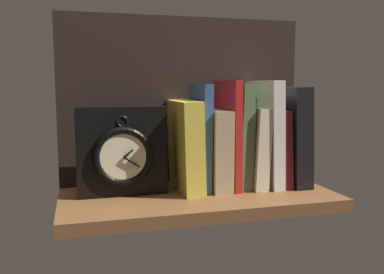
# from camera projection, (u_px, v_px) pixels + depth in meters

# --- Properties ---
(ground_plane) EXTENTS (0.57, 0.27, 0.03)m
(ground_plane) POSITION_uv_depth(u_px,v_px,m) (198.00, 199.00, 0.88)
(ground_plane) COLOR brown
(back_panel) EXTENTS (0.57, 0.01, 0.38)m
(back_panel) POSITION_uv_depth(u_px,v_px,m) (183.00, 100.00, 0.98)
(back_panel) COLOR black
(back_panel) RESTS_ON ground_plane
(book_yellow_seinlanguage) EXTENTS (0.05, 0.16, 0.20)m
(book_yellow_seinlanguage) POSITION_uv_depth(u_px,v_px,m) (185.00, 146.00, 0.90)
(book_yellow_seinlanguage) COLOR gold
(book_yellow_seinlanguage) RESTS_ON ground_plane
(book_blue_modern) EXTENTS (0.02, 0.12, 0.23)m
(book_blue_modern) POSITION_uv_depth(u_px,v_px,m) (200.00, 137.00, 0.91)
(book_blue_modern) COLOR #2D4C8E
(book_blue_modern) RESTS_ON ground_plane
(book_tan_shortstories) EXTENTS (0.04, 0.14, 0.17)m
(book_tan_shortstories) POSITION_uv_depth(u_px,v_px,m) (214.00, 149.00, 0.92)
(book_tan_shortstories) COLOR tan
(book_tan_shortstories) RESTS_ON ground_plane
(book_red_requiem) EXTENTS (0.02, 0.14, 0.24)m
(book_red_requiem) POSITION_uv_depth(u_px,v_px,m) (228.00, 134.00, 0.92)
(book_red_requiem) COLOR red
(book_red_requiem) RESTS_ON ground_plane
(book_green_romantic) EXTENTS (0.04, 0.12, 0.23)m
(book_green_romantic) POSITION_uv_depth(u_px,v_px,m) (238.00, 135.00, 0.93)
(book_green_romantic) COLOR #476B44
(book_green_romantic) RESTS_ON ground_plane
(book_cream_twain) EXTENTS (0.04, 0.14, 0.18)m
(book_cream_twain) POSITION_uv_depth(u_px,v_px,m) (251.00, 147.00, 0.94)
(book_cream_twain) COLOR beige
(book_cream_twain) RESTS_ON ground_plane
(book_white_catcher) EXTENTS (0.03, 0.15, 0.24)m
(book_white_catcher) POSITION_uv_depth(u_px,v_px,m) (264.00, 133.00, 0.95)
(book_white_catcher) COLOR silver
(book_white_catcher) RESTS_ON ground_plane
(book_maroon_dawkins) EXTENTS (0.03, 0.15, 0.17)m
(book_maroon_dawkins) POSITION_uv_depth(u_px,v_px,m) (274.00, 147.00, 0.96)
(book_maroon_dawkins) COLOR maroon
(book_maroon_dawkins) RESTS_ON ground_plane
(book_black_skeptic) EXTENTS (0.05, 0.16, 0.23)m
(book_black_skeptic) POSITION_uv_depth(u_px,v_px,m) (287.00, 135.00, 0.96)
(book_black_skeptic) COLOR black
(book_black_skeptic) RESTS_ON ground_plane
(framed_clock) EXTENTS (0.18, 0.07, 0.18)m
(framed_clock) POSITION_uv_depth(u_px,v_px,m) (122.00, 151.00, 0.86)
(framed_clock) COLOR black
(framed_clock) RESTS_ON ground_plane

